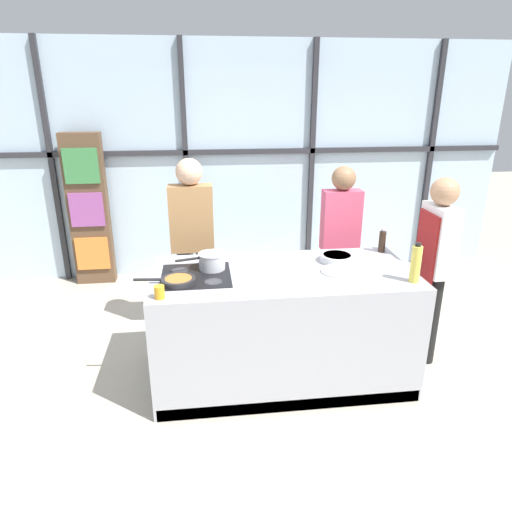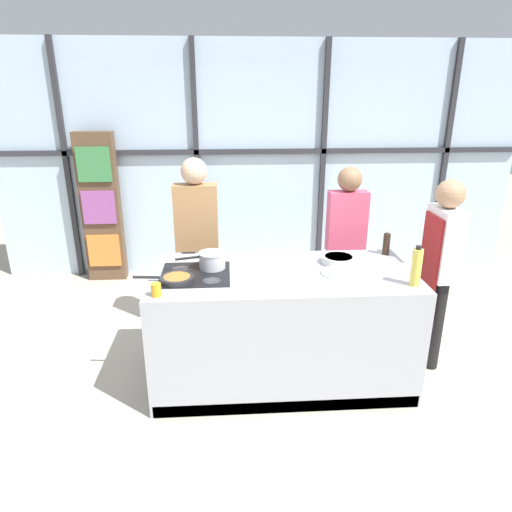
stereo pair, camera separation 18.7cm
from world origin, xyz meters
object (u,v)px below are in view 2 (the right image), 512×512
Objects in this scene: frying_pan at (176,279)px; white_plate at (339,273)px; mixing_bowl at (338,259)px; chef at (439,262)px; saucepan at (212,260)px; oil_bottle at (416,267)px; spectator_center_left at (346,237)px; juice_glass_near at (156,290)px; pepper_grinder at (386,243)px; spectator_far_left at (197,235)px.

frying_pan is 1.22m from white_plate.
mixing_bowl reaches higher than frying_pan.
chef reaches higher than saucepan.
spectator_center_left is at bearing 100.19° from oil_bottle.
juice_glass_near is at bearing -126.49° from saucepan.
spectator_center_left is at bearing 32.76° from frying_pan.
oil_bottle is at bearing 1.94° from juice_glass_near.
chef is 5.93× the size of white_plate.
pepper_grinder is 2.40× the size of juice_glass_near.
white_plate is at bearing 2.97° from frying_pan.
mixing_bowl is (-0.23, -0.68, 0.04)m from spectator_center_left.
chef is at bearing 12.88° from white_plate.
oil_bottle is 1.38× the size of pepper_grinder.
oil_bottle is (0.44, -0.47, 0.11)m from mixing_bowl.
pepper_grinder is at bearing 61.56° from chef.
juice_glass_near is at bearing -178.06° from oil_bottle.
pepper_grinder reaches higher than white_plate.
spectator_far_left is 1.22m from juice_glass_near.
chef is 0.95× the size of spectator_far_left.
chef is 5.92× the size of mixing_bowl.
pepper_grinder is at bearing 89.12° from oil_bottle.
spectator_far_left is at bearing 70.65° from chef.
chef is 1.84m from saucepan.
spectator_center_left is 3.57× the size of frying_pan.
frying_pan is at bearing -135.76° from saucepan.
oil_bottle is 0.65m from pepper_grinder.
juice_glass_near is at bearing 102.93° from chef.
oil_bottle reaches higher than pepper_grinder.
chef is 2.26m from juice_glass_near.
chef is at bearing 0.48° from saucepan.
spectator_far_left reaches higher than chef.
spectator_center_left is at bearing 71.06° from mixing_bowl.
juice_glass_near is at bearing 36.90° from spectator_center_left.
pepper_grinder is (0.50, 0.41, 0.09)m from white_plate.
frying_pan is at bearing -177.03° from white_plate.
spectator_center_left reaches higher than juice_glass_near.
spectator_far_left is (-2.00, 0.70, 0.05)m from chef.
saucepan is at bearing 29.93° from spectator_center_left.
mixing_bowl is (1.27, 0.29, 0.01)m from frying_pan.
spectator_center_left is 17.70× the size of juice_glass_near.
juice_glass_near is (-0.36, -0.49, -0.02)m from saucepan.
spectator_far_left is at bearing 84.18° from frying_pan.
frying_pan is 1.72m from oil_bottle.
oil_bottle reaches higher than white_plate.
spectator_far_left reaches higher than mixing_bowl.
spectator_far_left is 1.06× the size of spectator_center_left.
spectator_far_left is 1.44m from white_plate.
juice_glass_near is (-1.82, -0.71, -0.05)m from pepper_grinder.
spectator_far_left is 7.81× the size of pepper_grinder.
saucepan is at bearing -177.84° from mixing_bowl.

